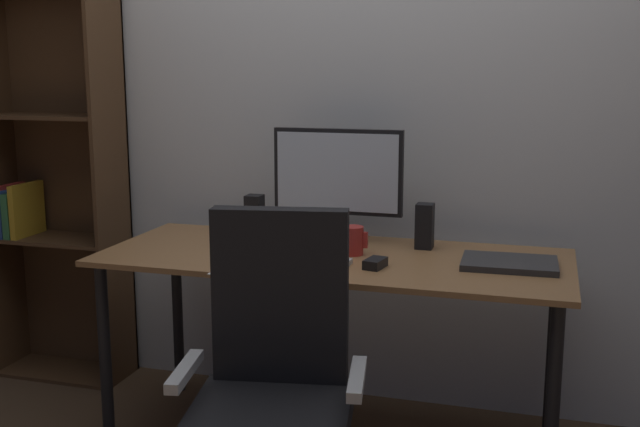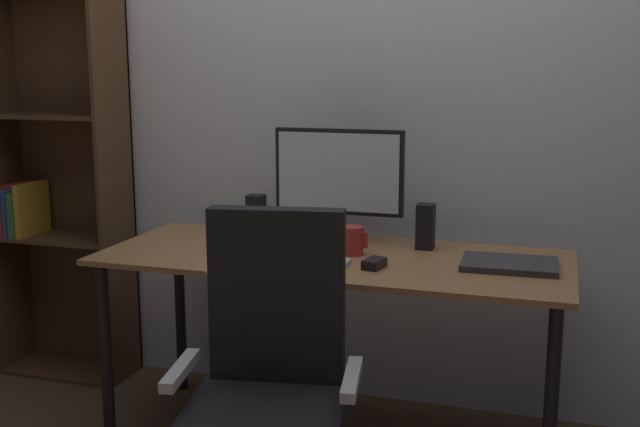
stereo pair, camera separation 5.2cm
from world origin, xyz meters
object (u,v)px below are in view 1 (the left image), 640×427
laptop (509,263)px  mouse (375,263)px  office_chair (274,407)px  keyboard (308,261)px  speaker_right (425,226)px  monitor (338,178)px  desk (333,276)px  bookshelf (54,181)px  speaker_left (255,216)px  coffee_mug (353,241)px

laptop → mouse: bearing=-162.8°
office_chair → keyboard: bearing=86.7°
keyboard → speaker_right: size_ratio=1.71×
office_chair → speaker_right: bearing=62.1°
monitor → keyboard: size_ratio=1.74×
monitor → office_chair: monitor is taller
desk → keyboard: (-0.05, -0.15, 0.09)m
mouse → desk: bearing=154.7°
laptop → office_chair: size_ratio=0.32×
office_chair → mouse: bearing=62.9°
speaker_right → laptop: bearing=-29.5°
office_chair → bookshelf: bookshelf is taller
speaker_left → bookshelf: (-1.03, 0.15, 0.08)m
monitor → mouse: 0.47m
keyboard → coffee_mug: 0.21m
laptop → speaker_right: 0.38m
desk → bookshelf: (-1.41, 0.34, 0.24)m
speaker_left → bookshelf: 1.04m
speaker_right → coffee_mug: bearing=-143.4°
mouse → coffee_mug: coffee_mug is taller
coffee_mug → office_chair: 0.79m
desk → speaker_right: 0.40m
office_chair → monitor: bearing=83.5°
coffee_mug → speaker_right: speaker_right is taller
mouse → laptop: size_ratio=0.30×
laptop → coffee_mug: bearing=177.1°
keyboard → office_chair: (0.07, -0.54, -0.29)m
office_chair → bookshelf: bearing=133.7°
desk → bookshelf: size_ratio=0.92×
speaker_left → bookshelf: bookshelf is taller
desk → speaker_left: speaker_left is taller
laptop → bookshelf: bearing=168.9°
desk → speaker_left: 0.46m
desk → office_chair: size_ratio=1.67×
coffee_mug → speaker_left: size_ratio=0.61×
coffee_mug → office_chair: size_ratio=0.10×
keyboard → speaker_right: bearing=45.7°
coffee_mug → office_chair: (-0.05, -0.72, -0.33)m
keyboard → speaker_right: speaker_right is taller
desk → laptop: 0.63m
keyboard → laptop: laptop is taller
monitor → bookshelf: bearing=174.2°
mouse → bookshelf: (-1.59, 0.48, 0.15)m
speaker_left → laptop: bearing=-10.3°
monitor → bookshelf: bookshelf is taller
coffee_mug → bookshelf: size_ratio=0.06×
laptop → office_chair: bearing=-132.4°
speaker_left → speaker_right: size_ratio=1.00×
desk → speaker_right: (0.30, 0.20, 0.17)m
mouse → bookshelf: 1.67m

